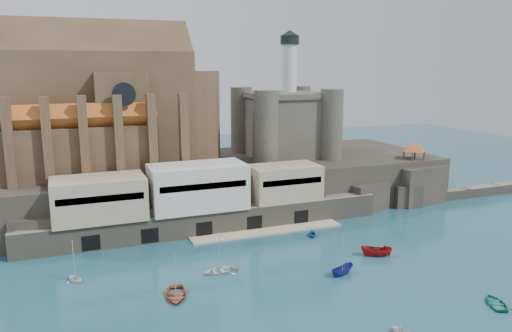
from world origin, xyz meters
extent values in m
plane|color=#1B4A59|center=(0.00, 0.00, 0.00)|extent=(300.00, 300.00, 0.00)
cube|color=black|center=(0.00, 40.00, 5.00)|extent=(100.00, 34.00, 10.00)
cube|color=black|center=(-38.00, 23.50, 3.00)|extent=(9.00, 5.00, 6.00)
cube|color=black|center=(-22.00, 23.50, 3.00)|extent=(9.00, 5.00, 6.00)
cube|color=black|center=(-5.00, 23.50, 3.00)|extent=(9.00, 5.00, 6.00)
cube|color=black|center=(12.00, 23.50, 3.00)|extent=(9.00, 5.00, 6.00)
cube|color=black|center=(28.00, 23.50, 3.00)|extent=(9.00, 5.00, 6.00)
cube|color=#706A59|center=(-8.00, 22.50, 2.25)|extent=(70.00, 6.00, 4.50)
cube|color=#C9B086|center=(2.00, 18.00, 0.15)|extent=(30.00, 4.00, 0.40)
cube|color=black|center=(-30.00, 19.60, 1.60)|extent=(3.00, 0.40, 2.60)
cube|color=black|center=(-20.00, 19.60, 1.60)|extent=(3.00, 0.40, 2.60)
cube|color=black|center=(-10.00, 19.60, 1.60)|extent=(3.00, 0.40, 2.60)
cube|color=black|center=(0.00, 19.60, 1.60)|extent=(3.00, 0.40, 2.60)
cube|color=black|center=(10.00, 19.60, 1.60)|extent=(3.00, 0.40, 2.60)
cube|color=tan|center=(-28.00, 23.50, 8.25)|extent=(16.00, 9.00, 7.50)
cube|color=beige|center=(-10.00, 23.50, 8.75)|extent=(18.00, 9.00, 8.50)
cube|color=tan|center=(8.00, 23.50, 8.00)|extent=(14.00, 8.00, 7.00)
cube|color=#493522|center=(-26.00, 42.00, 22.00)|extent=(38.00, 14.00, 24.00)
cube|color=#493522|center=(-26.00, 42.00, 34.00)|extent=(38.00, 13.01, 13.01)
cylinder|color=#493522|center=(-7.00, 42.00, 20.00)|extent=(14.00, 14.00, 20.00)
cube|color=#493522|center=(-22.00, 42.00, 20.00)|extent=(10.00, 20.00, 20.00)
cube|color=#493522|center=(-30.00, 32.50, 15.00)|extent=(28.00, 5.00, 10.00)
cube|color=#493522|center=(-30.00, 51.50, 15.00)|extent=(28.00, 5.00, 10.00)
cube|color=#B2551E|center=(-30.00, 32.50, 21.60)|extent=(28.00, 5.66, 5.66)
cube|color=#B2551E|center=(-30.00, 51.50, 21.60)|extent=(28.00, 5.66, 5.66)
cylinder|color=black|center=(-22.00, 29.95, 26.00)|extent=(4.40, 0.30, 4.40)
cube|color=#493522|center=(-42.00, 29.50, 18.00)|extent=(1.60, 2.20, 16.00)
cube|color=#493522|center=(-35.80, 29.50, 18.00)|extent=(1.60, 2.20, 16.00)
cube|color=#493522|center=(-29.60, 29.50, 18.00)|extent=(1.60, 2.20, 16.00)
cube|color=#493522|center=(-23.40, 29.50, 18.00)|extent=(1.60, 2.20, 16.00)
cube|color=#493522|center=(-17.20, 29.50, 18.00)|extent=(1.60, 2.20, 16.00)
cube|color=#493522|center=(-11.00, 29.50, 18.00)|extent=(1.60, 2.20, 16.00)
cube|color=#423E34|center=(16.00, 41.00, 17.00)|extent=(16.00, 16.00, 14.00)
cube|color=#423E34|center=(16.00, 41.00, 24.40)|extent=(17.00, 17.00, 1.20)
cylinder|color=#423E34|center=(8.00, 33.00, 18.00)|extent=(5.20, 5.20, 16.00)
cylinder|color=#423E34|center=(24.00, 33.00, 18.00)|extent=(5.20, 5.20, 16.00)
cylinder|color=#423E34|center=(8.00, 49.00, 18.00)|extent=(5.20, 5.20, 16.00)
cylinder|color=#423E34|center=(24.00, 49.00, 18.00)|extent=(5.20, 5.20, 16.00)
cylinder|color=silver|center=(18.00, 43.00, 30.00)|extent=(3.60, 3.60, 12.00)
cylinder|color=black|center=(18.00, 43.00, 37.00)|extent=(4.40, 4.40, 2.00)
cone|color=black|center=(18.00, 43.00, 38.60)|extent=(4.60, 4.60, 1.40)
cube|color=black|center=(42.00, 26.00, 4.35)|extent=(12.00, 10.00, 8.70)
cube|color=black|center=(38.00, 23.00, 2.50)|extent=(6.00, 5.00, 5.00)
cube|color=black|center=(47.00, 28.00, 3.00)|extent=(5.00, 4.00, 6.00)
cube|color=#493522|center=(42.00, 26.00, 8.85)|extent=(4.20, 4.20, 0.30)
cylinder|color=#493522|center=(40.40, 24.40, 10.30)|extent=(0.36, 0.36, 3.20)
cylinder|color=#493522|center=(43.60, 24.40, 10.30)|extent=(0.36, 0.36, 3.20)
cylinder|color=#493522|center=(40.40, 27.60, 10.30)|extent=(0.36, 0.36, 3.20)
cylinder|color=#493522|center=(43.60, 27.60, 10.30)|extent=(0.36, 0.36, 3.20)
pyramid|color=#B2551E|center=(42.00, 26.00, 13.00)|extent=(6.40, 6.40, 2.20)
cube|color=#706A59|center=(66.00, 24.00, 0.00)|extent=(40.00, 3.00, 2.40)
imported|color=#B53D15|center=(-20.28, -2.54, 0.00)|extent=(4.46, 2.16, 6.01)
imported|color=navy|center=(5.04, -4.39, 0.00)|extent=(2.20, 2.18, 4.51)
imported|color=#12754D|center=(19.16, -20.34, 0.00)|extent=(3.63, 2.46, 4.95)
imported|color=white|center=(-33.04, 7.99, 0.00)|extent=(3.22, 2.77, 3.19)
imported|color=#A01210|center=(14.28, -0.01, 0.00)|extent=(2.68, 2.65, 5.29)
imported|color=silver|center=(-12.11, 3.28, 0.00)|extent=(1.55, 4.11, 5.63)
imported|color=#17529B|center=(8.90, 12.67, 0.00)|extent=(3.14, 2.59, 3.13)
camera|label=1|loc=(-33.29, -65.93, 31.62)|focal=35.00mm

